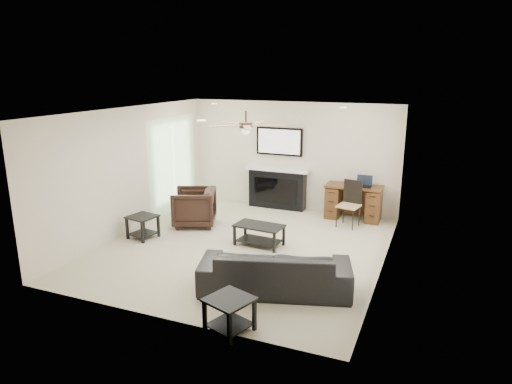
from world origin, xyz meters
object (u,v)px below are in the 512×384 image
at_px(fireplace_unit, 277,169).
at_px(desk, 353,202).
at_px(armchair, 194,207).
at_px(sofa, 275,270).
at_px(coffee_table, 259,235).

relative_size(fireplace_unit, desk, 1.57).
bearing_deg(armchair, desk, 97.35).
relative_size(sofa, desk, 1.82).
bearing_deg(fireplace_unit, sofa, -70.60).
bearing_deg(sofa, armchair, -56.09).
xyz_separation_m(coffee_table, desk, (1.33, 2.25, 0.18)).
relative_size(armchair, fireplace_unit, 0.45).
bearing_deg(sofa, desk, -112.84).
xyz_separation_m(sofa, fireplace_unit, (-1.41, 4.01, 0.63)).
bearing_deg(desk, fireplace_unit, 174.80).
distance_m(coffee_table, fireplace_unit, 2.58).
relative_size(sofa, armchair, 2.56).
distance_m(sofa, coffee_table, 1.84).
xyz_separation_m(armchair, desk, (3.03, 1.70, -0.02)).
xyz_separation_m(armchair, coffee_table, (1.70, -0.55, -0.20)).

